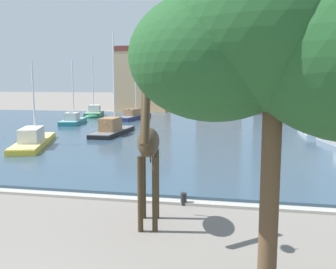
{
  "coord_description": "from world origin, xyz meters",
  "views": [
    {
      "loc": [
        4.53,
        -5.58,
        4.92
      ],
      "look_at": [
        0.68,
        13.56,
        2.2
      ],
      "focal_mm": 41.44,
      "sensor_mm": 36.0,
      "label": 1
    }
  ],
  "objects_px": {
    "sailboat_green": "(94,114)",
    "sailboat_yellow": "(35,141)",
    "sailboat_navy": "(136,116)",
    "shade_tree": "(301,44)",
    "giraffe_statue": "(148,146)",
    "sailboat_black": "(114,130)",
    "sailboat_teal": "(74,121)",
    "sailboat_white": "(313,127)",
    "mooring_bollard": "(184,199)"
  },
  "relations": [
    {
      "from": "sailboat_green",
      "to": "sailboat_white",
      "type": "relative_size",
      "value": 1.04
    },
    {
      "from": "sailboat_yellow",
      "to": "shade_tree",
      "type": "xyz_separation_m",
      "value": [
        16.17,
        -18.28,
        5.06
      ]
    },
    {
      "from": "shade_tree",
      "to": "mooring_bollard",
      "type": "distance_m",
      "value": 9.54
    },
    {
      "from": "giraffe_statue",
      "to": "sailboat_teal",
      "type": "distance_m",
      "value": 31.47
    },
    {
      "from": "sailboat_teal",
      "to": "sailboat_navy",
      "type": "height_order",
      "value": "sailboat_navy"
    },
    {
      "from": "sailboat_navy",
      "to": "mooring_bollard",
      "type": "height_order",
      "value": "sailboat_navy"
    },
    {
      "from": "giraffe_statue",
      "to": "sailboat_navy",
      "type": "bearing_deg",
      "value": 106.76
    },
    {
      "from": "sailboat_white",
      "to": "sailboat_navy",
      "type": "xyz_separation_m",
      "value": [
        -19.58,
        7.89,
        -0.03
      ]
    },
    {
      "from": "sailboat_green",
      "to": "shade_tree",
      "type": "height_order",
      "value": "sailboat_green"
    },
    {
      "from": "mooring_bollard",
      "to": "sailboat_teal",
      "type": "bearing_deg",
      "value": 123.11
    },
    {
      "from": "sailboat_teal",
      "to": "sailboat_yellow",
      "type": "relative_size",
      "value": 0.72
    },
    {
      "from": "sailboat_yellow",
      "to": "shade_tree",
      "type": "bearing_deg",
      "value": -48.52
    },
    {
      "from": "sailboat_navy",
      "to": "mooring_bollard",
      "type": "relative_size",
      "value": 17.2
    },
    {
      "from": "sailboat_green",
      "to": "sailboat_white",
      "type": "xyz_separation_m",
      "value": [
        26.01,
        -10.09,
        -0.01
      ]
    },
    {
      "from": "sailboat_green",
      "to": "giraffe_statue",
      "type": "bearing_deg",
      "value": -65.24
    },
    {
      "from": "sailboat_green",
      "to": "sailboat_navy",
      "type": "distance_m",
      "value": 6.8
    },
    {
      "from": "sailboat_teal",
      "to": "mooring_bollard",
      "type": "height_order",
      "value": "sailboat_teal"
    },
    {
      "from": "sailboat_teal",
      "to": "sailboat_white",
      "type": "bearing_deg",
      "value": -3.29
    },
    {
      "from": "sailboat_black",
      "to": "sailboat_navy",
      "type": "height_order",
      "value": "sailboat_black"
    },
    {
      "from": "sailboat_green",
      "to": "sailboat_teal",
      "type": "height_order",
      "value": "sailboat_green"
    },
    {
      "from": "sailboat_green",
      "to": "sailboat_yellow",
      "type": "xyz_separation_m",
      "value": [
        4.53,
        -22.46,
        -0.05
      ]
    },
    {
      "from": "sailboat_green",
      "to": "sailboat_yellow",
      "type": "bearing_deg",
      "value": -78.61
    },
    {
      "from": "sailboat_green",
      "to": "sailboat_black",
      "type": "xyz_separation_m",
      "value": [
        8.33,
        -15.75,
        0.0
      ]
    },
    {
      "from": "sailboat_navy",
      "to": "shade_tree",
      "type": "height_order",
      "value": "sailboat_navy"
    },
    {
      "from": "sailboat_black",
      "to": "sailboat_yellow",
      "type": "xyz_separation_m",
      "value": [
        -3.81,
        -6.71,
        -0.05
      ]
    },
    {
      "from": "sailboat_black",
      "to": "sailboat_white",
      "type": "xyz_separation_m",
      "value": [
        17.68,
        5.66,
        -0.01
      ]
    },
    {
      "from": "sailboat_teal",
      "to": "sailboat_yellow",
      "type": "distance_m",
      "value": 14.2
    },
    {
      "from": "giraffe_statue",
      "to": "sailboat_green",
      "type": "relative_size",
      "value": 0.69
    },
    {
      "from": "sailboat_black",
      "to": "sailboat_navy",
      "type": "distance_m",
      "value": 13.68
    },
    {
      "from": "shade_tree",
      "to": "mooring_bollard",
      "type": "relative_size",
      "value": 14.85
    },
    {
      "from": "giraffe_statue",
      "to": "sailboat_white",
      "type": "bearing_deg",
      "value": 70.07
    },
    {
      "from": "giraffe_statue",
      "to": "sailboat_black",
      "type": "relative_size",
      "value": 0.6
    },
    {
      "from": "sailboat_white",
      "to": "sailboat_yellow",
      "type": "bearing_deg",
      "value": -150.05
    },
    {
      "from": "sailboat_green",
      "to": "sailboat_black",
      "type": "bearing_deg",
      "value": -62.12
    },
    {
      "from": "sailboat_teal",
      "to": "sailboat_yellow",
      "type": "xyz_separation_m",
      "value": [
        3.33,
        -13.8,
        0.01
      ]
    },
    {
      "from": "sailboat_black",
      "to": "shade_tree",
      "type": "relative_size",
      "value": 1.23
    },
    {
      "from": "sailboat_black",
      "to": "sailboat_yellow",
      "type": "bearing_deg",
      "value": -119.56
    },
    {
      "from": "shade_tree",
      "to": "mooring_bollard",
      "type": "bearing_deg",
      "value": 114.44
    },
    {
      "from": "sailboat_yellow",
      "to": "sailboat_teal",
      "type": "bearing_deg",
      "value": 103.57
    },
    {
      "from": "giraffe_statue",
      "to": "sailboat_white",
      "type": "height_order",
      "value": "sailboat_white"
    },
    {
      "from": "sailboat_navy",
      "to": "shade_tree",
      "type": "xyz_separation_m",
      "value": [
        14.26,
        -38.55,
        5.04
      ]
    },
    {
      "from": "sailboat_white",
      "to": "sailboat_teal",
      "type": "xyz_separation_m",
      "value": [
        -24.81,
        1.43,
        -0.05
      ]
    },
    {
      "from": "giraffe_statue",
      "to": "sailboat_yellow",
      "type": "relative_size",
      "value": 0.56
    },
    {
      "from": "sailboat_black",
      "to": "mooring_bollard",
      "type": "relative_size",
      "value": 18.25
    },
    {
      "from": "sailboat_black",
      "to": "giraffe_statue",
      "type": "bearing_deg",
      "value": -67.78
    },
    {
      "from": "sailboat_green",
      "to": "sailboat_teal",
      "type": "distance_m",
      "value": 8.74
    },
    {
      "from": "sailboat_black",
      "to": "sailboat_white",
      "type": "relative_size",
      "value": 1.21
    },
    {
      "from": "sailboat_navy",
      "to": "sailboat_green",
      "type": "bearing_deg",
      "value": 161.09
    },
    {
      "from": "sailboat_green",
      "to": "sailboat_yellow",
      "type": "distance_m",
      "value": 22.92
    },
    {
      "from": "giraffe_statue",
      "to": "sailboat_teal",
      "type": "xyz_separation_m",
      "value": [
        -15.41,
        27.35,
        -2.26
      ]
    }
  ]
}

